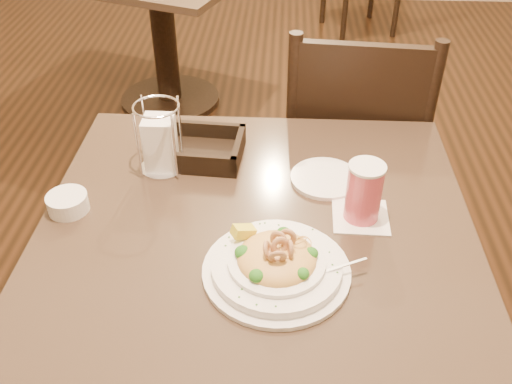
{
  "coord_description": "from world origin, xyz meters",
  "views": [
    {
      "loc": [
        0.05,
        -0.88,
        1.49
      ],
      "look_at": [
        0.0,
        0.02,
        0.79
      ],
      "focal_mm": 40.0,
      "sensor_mm": 36.0,
      "label": 1
    }
  ],
  "objects_px": {
    "main_table": "(256,303)",
    "bread_basket": "(202,150)",
    "drink_glass": "(364,192)",
    "dining_chair_near": "(351,153)",
    "pasta_bowl": "(277,263)",
    "background_table": "(162,12)",
    "side_plate": "(325,178)",
    "butter_ramekin": "(68,203)",
    "napkin_caddy": "(160,142)"
  },
  "relations": [
    {
      "from": "pasta_bowl",
      "to": "dining_chair_near",
      "type": "bearing_deg",
      "value": 73.38
    },
    {
      "from": "side_plate",
      "to": "background_table",
      "type": "bearing_deg",
      "value": 113.13
    },
    {
      "from": "dining_chair_near",
      "to": "drink_glass",
      "type": "distance_m",
      "value": 0.64
    },
    {
      "from": "main_table",
      "to": "bread_basket",
      "type": "bearing_deg",
      "value": 119.13
    },
    {
      "from": "drink_glass",
      "to": "background_table",
      "type": "bearing_deg",
      "value": 113.52
    },
    {
      "from": "butter_ramekin",
      "to": "pasta_bowl",
      "type": "bearing_deg",
      "value": -20.09
    },
    {
      "from": "main_table",
      "to": "butter_ramekin",
      "type": "distance_m",
      "value": 0.47
    },
    {
      "from": "drink_glass",
      "to": "bread_basket",
      "type": "relative_size",
      "value": 0.65
    },
    {
      "from": "main_table",
      "to": "pasta_bowl",
      "type": "bearing_deg",
      "value": -69.6
    },
    {
      "from": "bread_basket",
      "to": "dining_chair_near",
      "type": "bearing_deg",
      "value": 41.69
    },
    {
      "from": "dining_chair_near",
      "to": "side_plate",
      "type": "height_order",
      "value": "dining_chair_near"
    },
    {
      "from": "background_table",
      "to": "napkin_caddy",
      "type": "relative_size",
      "value": 6.89
    },
    {
      "from": "bread_basket",
      "to": "side_plate",
      "type": "height_order",
      "value": "bread_basket"
    },
    {
      "from": "main_table",
      "to": "drink_glass",
      "type": "relative_size",
      "value": 6.85
    },
    {
      "from": "side_plate",
      "to": "butter_ramekin",
      "type": "height_order",
      "value": "butter_ramekin"
    },
    {
      "from": "butter_ramekin",
      "to": "main_table",
      "type": "bearing_deg",
      "value": -5.83
    },
    {
      "from": "main_table",
      "to": "bread_basket",
      "type": "xyz_separation_m",
      "value": [
        -0.14,
        0.26,
        0.24
      ]
    },
    {
      "from": "main_table",
      "to": "background_table",
      "type": "height_order",
      "value": "same"
    },
    {
      "from": "drink_glass",
      "to": "side_plate",
      "type": "relative_size",
      "value": 0.83
    },
    {
      "from": "dining_chair_near",
      "to": "napkin_caddy",
      "type": "height_order",
      "value": "dining_chair_near"
    },
    {
      "from": "bread_basket",
      "to": "napkin_caddy",
      "type": "distance_m",
      "value": 0.11
    },
    {
      "from": "dining_chair_near",
      "to": "side_plate",
      "type": "distance_m",
      "value": 0.51
    },
    {
      "from": "pasta_bowl",
      "to": "drink_glass",
      "type": "distance_m",
      "value": 0.25
    },
    {
      "from": "background_table",
      "to": "butter_ramekin",
      "type": "relative_size",
      "value": 13.38
    },
    {
      "from": "drink_glass",
      "to": "side_plate",
      "type": "bearing_deg",
      "value": 118.4
    },
    {
      "from": "dining_chair_near",
      "to": "main_table",
      "type": "bearing_deg",
      "value": 71.68
    },
    {
      "from": "dining_chair_near",
      "to": "pasta_bowl",
      "type": "distance_m",
      "value": 0.81
    },
    {
      "from": "bread_basket",
      "to": "napkin_caddy",
      "type": "relative_size",
      "value": 1.21
    },
    {
      "from": "pasta_bowl",
      "to": "drink_glass",
      "type": "height_order",
      "value": "drink_glass"
    },
    {
      "from": "main_table",
      "to": "side_plate",
      "type": "xyz_separation_m",
      "value": [
        0.15,
        0.18,
        0.23
      ]
    },
    {
      "from": "background_table",
      "to": "main_table",
      "type": "bearing_deg",
      "value": -73.09
    },
    {
      "from": "background_table",
      "to": "dining_chair_near",
      "type": "distance_m",
      "value": 1.46
    },
    {
      "from": "background_table",
      "to": "drink_glass",
      "type": "height_order",
      "value": "drink_glass"
    },
    {
      "from": "background_table",
      "to": "bread_basket",
      "type": "xyz_separation_m",
      "value": [
        0.41,
        -1.57,
        0.24
      ]
    },
    {
      "from": "napkin_caddy",
      "to": "butter_ramekin",
      "type": "relative_size",
      "value": 1.94
    },
    {
      "from": "background_table",
      "to": "pasta_bowl",
      "type": "xyz_separation_m",
      "value": [
        0.6,
        -1.95,
        0.25
      ]
    },
    {
      "from": "drink_glass",
      "to": "napkin_caddy",
      "type": "height_order",
      "value": "napkin_caddy"
    },
    {
      "from": "main_table",
      "to": "napkin_caddy",
      "type": "bearing_deg",
      "value": 137.98
    },
    {
      "from": "pasta_bowl",
      "to": "side_plate",
      "type": "xyz_separation_m",
      "value": [
        0.1,
        0.3,
        -0.02
      ]
    },
    {
      "from": "drink_glass",
      "to": "side_plate",
      "type": "distance_m",
      "value": 0.16
    },
    {
      "from": "main_table",
      "to": "dining_chair_near",
      "type": "relative_size",
      "value": 0.97
    },
    {
      "from": "main_table",
      "to": "background_table",
      "type": "xyz_separation_m",
      "value": [
        -0.55,
        1.82,
        0.0
      ]
    },
    {
      "from": "napkin_caddy",
      "to": "butter_ramekin",
      "type": "bearing_deg",
      "value": -136.25
    },
    {
      "from": "pasta_bowl",
      "to": "bread_basket",
      "type": "height_order",
      "value": "pasta_bowl"
    },
    {
      "from": "dining_chair_near",
      "to": "butter_ramekin",
      "type": "height_order",
      "value": "dining_chair_near"
    },
    {
      "from": "pasta_bowl",
      "to": "butter_ramekin",
      "type": "bearing_deg",
      "value": 159.91
    },
    {
      "from": "side_plate",
      "to": "butter_ramekin",
      "type": "relative_size",
      "value": 1.83
    },
    {
      "from": "dining_chair_near",
      "to": "bread_basket",
      "type": "xyz_separation_m",
      "value": [
        -0.41,
        -0.36,
        0.24
      ]
    },
    {
      "from": "drink_glass",
      "to": "main_table",
      "type": "bearing_deg",
      "value": -167.26
    },
    {
      "from": "dining_chair_near",
      "to": "napkin_caddy",
      "type": "distance_m",
      "value": 0.71
    }
  ]
}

